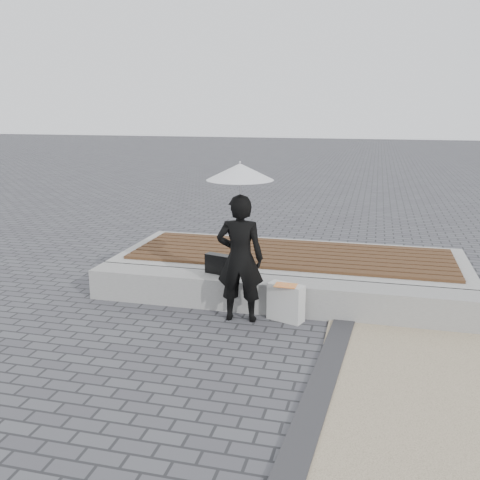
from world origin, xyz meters
name	(u,v)px	position (x,y,z in m)	size (l,w,h in m)	color
ground	(246,367)	(0.00, 0.00, 0.00)	(80.00, 80.00, 0.00)	#4C4C51
edging_band	(316,401)	(0.75, -0.50, 0.02)	(0.25, 5.20, 0.04)	#313133
seating_ledge	(276,295)	(0.00, 1.60, 0.20)	(5.00, 0.45, 0.40)	#9E9E99
timber_platform	(290,268)	(0.00, 2.80, 0.20)	(5.00, 2.00, 0.40)	#AEADA8
timber_decking	(291,254)	(0.00, 2.80, 0.42)	(4.60, 1.60, 0.04)	brown
woman	(240,258)	(-0.36, 1.18, 0.77)	(0.56, 0.37, 1.55)	black
parasol	(240,172)	(-0.36, 1.18, 1.80)	(0.78, 0.78, 1.00)	#B8B8BD
handbag	(219,264)	(-0.78, 1.69, 0.53)	(0.36, 0.13, 0.26)	black
canvas_tote	(286,302)	(0.18, 1.30, 0.23)	(0.44, 0.18, 0.46)	silver
magazine	(286,285)	(0.18, 1.25, 0.46)	(0.26, 0.19, 0.01)	#FC4726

